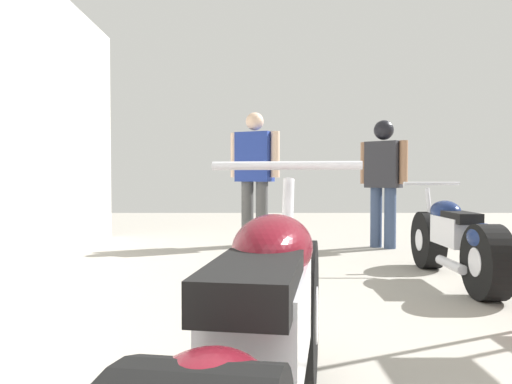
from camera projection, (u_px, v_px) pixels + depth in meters
ground_plane at (309, 307)px, 3.39m from camera, size 17.74×17.74×0.00m
motorcycle_maroon_cruiser at (259, 361)px, 1.35m from camera, size 0.69×2.07×0.96m
motorcycle_black_naked at (453, 241)px, 4.18m from camera, size 0.54×1.82×0.85m
mechanic_in_blue at (253, 171)px, 6.40m from camera, size 0.68×0.42×1.74m
mechanic_with_helmet at (381, 172)px, 6.22m from camera, size 0.55×0.48×1.61m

